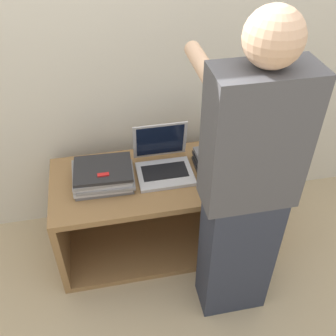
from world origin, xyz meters
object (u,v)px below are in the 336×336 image
at_px(laptop_open, 163,163).
at_px(person, 246,192).
at_px(laptop_stack_left, 103,175).
at_px(laptop_stack_right, 224,161).

height_order(laptop_open, person, person).
relative_size(laptop_stack_left, person, 0.21).
distance_m(laptop_open, laptop_stack_left, 0.34).
height_order(laptop_open, laptop_stack_right, laptop_open).
bearing_deg(laptop_open, person, -61.80).
relative_size(laptop_open, laptop_stack_left, 0.92).
bearing_deg(laptop_stack_left, laptop_open, 7.59).
relative_size(laptop_stack_right, person, 0.20).
bearing_deg(laptop_open, laptop_stack_left, -172.41).
xyz_separation_m(laptop_stack_left, person, (0.61, -0.46, 0.19)).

